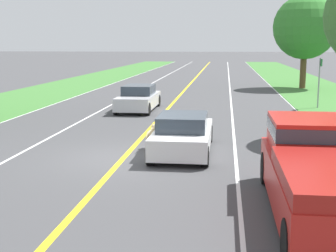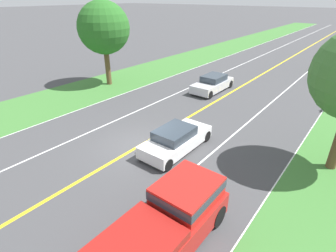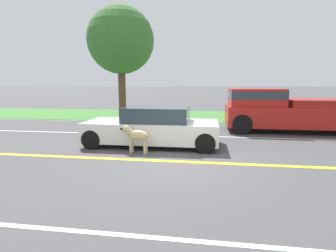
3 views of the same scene
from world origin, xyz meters
name	(u,v)px [view 3 (image 3 of 3)]	position (x,y,z in m)	size (l,w,h in m)	color
ground_plane	(175,161)	(0.00, 0.00, 0.00)	(400.00, 400.00, 0.00)	#424244
centre_divider_line	(175,161)	(0.00, 0.00, 0.00)	(0.18, 160.00, 0.01)	yellow
lane_edge_line_right	(191,123)	(7.00, 0.00, 0.00)	(0.14, 160.00, 0.01)	white
lane_dash_same_dir	(186,136)	(3.50, 0.00, 0.00)	(0.10, 160.00, 0.01)	white
lane_dash_oncoming	(145,237)	(-3.50, 0.00, 0.00)	(0.10, 160.00, 0.01)	white
grass_verge_right	(194,116)	(10.00, 0.00, 0.01)	(6.00, 160.00, 0.03)	#3D7533
ego_car	(153,127)	(1.78, 0.96, 0.60)	(1.82, 4.34, 1.29)	white
dog	(136,135)	(0.69, 1.26, 0.54)	(0.32, 1.12, 0.85)	#D1B784
pickup_truck	(289,110)	(5.12, -4.29, 0.93)	(2.05, 5.77, 1.83)	red
roadside_tree_right_near	(121,41)	(8.61, 4.23, 4.51)	(3.88, 3.88, 6.48)	brown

